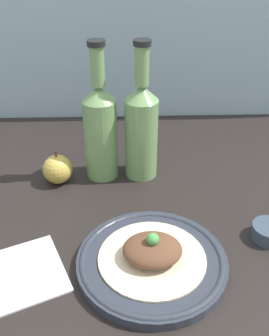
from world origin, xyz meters
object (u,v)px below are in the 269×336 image
cider_bottle_right (141,128)px  apple (58,169)px  plated_food (152,252)px  cider_bottle_left (100,128)px  plate (152,261)px  dipping_bowl (269,232)px

cider_bottle_right → apple: 22.58cm
plated_food → cider_bottle_left: size_ratio=0.60×
plate → apple: (-20.92, 28.75, 2.34)cm
plate → plated_food: size_ratio=1.40×
cider_bottle_left → cider_bottle_right: 9.68cm
plated_food → cider_bottle_left: bearing=107.9°
plate → apple: size_ratio=3.27×
plate → apple: 35.63cm
plate → plated_food: (0.00, -0.00, 2.40)cm
plate → apple: apple is taller
plated_food → apple: size_ratio=2.34×
plated_food → dipping_bowl: plated_food is taller
plated_food → plate: bearing=104.0°
cider_bottle_left → dipping_bowl: (34.36, -24.76, -11.37)cm
plated_food → apple: 35.55cm
dipping_bowl → cider_bottle_right: bearing=134.9°
apple → dipping_bowl: bearing=-25.8°
cider_bottle_right → plated_food: bearing=-89.0°
plate → cider_bottle_left: 35.31cm
cider_bottle_left → apple: bearing=-164.5°
cider_bottle_left → dipping_bowl: 43.85cm
cider_bottle_left → cider_bottle_right: same height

